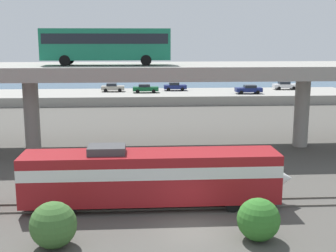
{
  "coord_description": "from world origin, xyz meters",
  "views": [
    {
      "loc": [
        -2.94,
        -24.14,
        10.98
      ],
      "look_at": [
        -0.43,
        15.12,
        3.24
      ],
      "focal_mm": 47.76,
      "sensor_mm": 36.0,
      "label": 1
    }
  ],
  "objects_px": {
    "train_locomotive": "(164,174)",
    "parked_car_0": "(113,87)",
    "parked_car_2": "(175,86)",
    "parked_car_1": "(249,89)",
    "transit_bus_on_overpass": "(106,43)",
    "parked_car_4": "(145,88)",
    "parked_car_3": "(285,85)"
  },
  "relations": [
    {
      "from": "parked_car_0",
      "to": "parked_car_4",
      "type": "height_order",
      "value": "same"
    },
    {
      "from": "parked_car_0",
      "to": "parked_car_4",
      "type": "bearing_deg",
      "value": -18.44
    },
    {
      "from": "parked_car_0",
      "to": "parked_car_4",
      "type": "relative_size",
      "value": 0.9
    },
    {
      "from": "parked_car_2",
      "to": "parked_car_4",
      "type": "bearing_deg",
      "value": -151.53
    },
    {
      "from": "train_locomotive",
      "to": "parked_car_4",
      "type": "bearing_deg",
      "value": 90.58
    },
    {
      "from": "parked_car_2",
      "to": "parked_car_4",
      "type": "height_order",
      "value": "same"
    },
    {
      "from": "parked_car_4",
      "to": "transit_bus_on_overpass",
      "type": "bearing_deg",
      "value": -96.52
    },
    {
      "from": "parked_car_0",
      "to": "parked_car_2",
      "type": "bearing_deg",
      "value": 5.14
    },
    {
      "from": "train_locomotive",
      "to": "parked_car_4",
      "type": "height_order",
      "value": "train_locomotive"
    },
    {
      "from": "train_locomotive",
      "to": "parked_car_3",
      "type": "distance_m",
      "value": 59.73
    },
    {
      "from": "transit_bus_on_overpass",
      "to": "parked_car_0",
      "type": "bearing_deg",
      "value": 92.69
    },
    {
      "from": "parked_car_2",
      "to": "parked_car_3",
      "type": "height_order",
      "value": "same"
    },
    {
      "from": "parked_car_1",
      "to": "parked_car_2",
      "type": "relative_size",
      "value": 1.11
    },
    {
      "from": "parked_car_2",
      "to": "parked_car_1",
      "type": "bearing_deg",
      "value": -24.11
    },
    {
      "from": "parked_car_0",
      "to": "parked_car_3",
      "type": "relative_size",
      "value": 0.89
    },
    {
      "from": "parked_car_1",
      "to": "parked_car_2",
      "type": "xyz_separation_m",
      "value": [
        -12.43,
        5.56,
        -0.0
      ]
    },
    {
      "from": "transit_bus_on_overpass",
      "to": "parked_car_2",
      "type": "xyz_separation_m",
      "value": [
        9.57,
        38.72,
        -8.21
      ]
    },
    {
      "from": "transit_bus_on_overpass",
      "to": "parked_car_1",
      "type": "relative_size",
      "value": 2.62
    },
    {
      "from": "parked_car_0",
      "to": "parked_car_2",
      "type": "relative_size",
      "value": 0.99
    },
    {
      "from": "parked_car_0",
      "to": "parked_car_1",
      "type": "distance_m",
      "value": 24.2
    },
    {
      "from": "transit_bus_on_overpass",
      "to": "parked_car_3",
      "type": "distance_m",
      "value": 50.14
    },
    {
      "from": "train_locomotive",
      "to": "parked_car_3",
      "type": "bearing_deg",
      "value": 64.5
    },
    {
      "from": "parked_car_1",
      "to": "transit_bus_on_overpass",
      "type": "bearing_deg",
      "value": 56.45
    },
    {
      "from": "parked_car_0",
      "to": "parked_car_2",
      "type": "xyz_separation_m",
      "value": [
        11.34,
        1.02,
        0.0
      ]
    },
    {
      "from": "parked_car_2",
      "to": "parked_car_0",
      "type": "bearing_deg",
      "value": -174.86
    },
    {
      "from": "parked_car_2",
      "to": "parked_car_4",
      "type": "xyz_separation_m",
      "value": [
        -5.48,
        -2.97,
        0.0
      ]
    },
    {
      "from": "train_locomotive",
      "to": "parked_car_0",
      "type": "relative_size",
      "value": 4.39
    },
    {
      "from": "train_locomotive",
      "to": "parked_car_2",
      "type": "bearing_deg",
      "value": 84.7
    },
    {
      "from": "train_locomotive",
      "to": "parked_car_4",
      "type": "xyz_separation_m",
      "value": [
        -0.51,
        50.57,
        0.13
      ]
    },
    {
      "from": "parked_car_4",
      "to": "parked_car_3",
      "type": "bearing_deg",
      "value": 7.24
    },
    {
      "from": "parked_car_1",
      "to": "parked_car_2",
      "type": "distance_m",
      "value": 13.61
    },
    {
      "from": "parked_car_0",
      "to": "parked_car_4",
      "type": "xyz_separation_m",
      "value": [
        5.86,
        -1.95,
        0.0
      ]
    }
  ]
}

